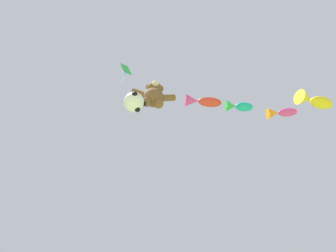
% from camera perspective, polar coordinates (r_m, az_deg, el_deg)
% --- Properties ---
extents(teddy_bear_kite, '(2.38, 1.05, 2.42)m').
position_cam_1_polar(teddy_bear_kite, '(12.07, -3.66, 7.88)').
color(teddy_bear_kite, brown).
extents(soccer_ball_kite, '(1.05, 1.05, 0.97)m').
position_cam_1_polar(soccer_ball_kite, '(10.64, -8.55, 5.97)').
color(soccer_ball_kite, white).
extents(fish_kite_crimson, '(2.40, 0.90, 0.82)m').
position_cam_1_polar(fish_kite_crimson, '(14.66, 8.31, 6.20)').
color(fish_kite_crimson, red).
extents(fish_kite_teal, '(1.80, 0.84, 0.75)m').
position_cam_1_polar(fish_kite_teal, '(15.05, 17.20, 4.77)').
color(fish_kite_teal, '#19ADB2').
extents(fish_kite_magenta, '(1.99, 1.08, 0.72)m').
position_cam_1_polar(fish_kite_magenta, '(16.37, 26.59, 3.02)').
color(fish_kite_magenta, '#E53F9E').
extents(fish_kite_goldfin, '(2.52, 1.19, 1.04)m').
position_cam_1_polar(fish_kite_goldfin, '(17.70, 32.93, 5.43)').
color(fish_kite_goldfin, yellow).
extents(diamond_kite, '(0.85, 0.72, 3.07)m').
position_cam_1_polar(diamond_kite, '(15.64, -10.73, 13.70)').
color(diamond_kite, green).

